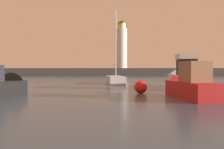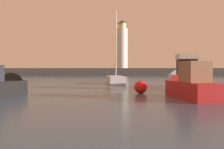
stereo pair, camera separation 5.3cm
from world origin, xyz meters
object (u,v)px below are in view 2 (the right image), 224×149
at_px(motorboat_0, 187,86).
at_px(motorboat_1, 1,86).
at_px(motorboat_2, 183,78).
at_px(mooring_buoy, 141,87).
at_px(sailboat_moored, 115,79).
at_px(lighthouse, 122,45).

bearing_deg(motorboat_0, motorboat_1, 178.65).
height_order(motorboat_2, mooring_buoy, motorboat_2).
xyz_separation_m(motorboat_1, sailboat_moored, (7.40, 14.29, -0.14)).
bearing_deg(mooring_buoy, motorboat_0, -39.68).
height_order(motorboat_0, motorboat_2, motorboat_2).
bearing_deg(lighthouse, sailboat_moored, -92.08).
bearing_deg(lighthouse, motorboat_2, -83.92).
height_order(motorboat_1, mooring_buoy, motorboat_1).
bearing_deg(mooring_buoy, motorboat_2, 50.44).
height_order(lighthouse, sailboat_moored, lighthouse).
bearing_deg(mooring_buoy, sailboat_moored, 99.29).
height_order(lighthouse, motorboat_0, lighthouse).
bearing_deg(lighthouse, mooring_buoy, -89.39).
xyz_separation_m(motorboat_0, sailboat_moored, (-4.75, 14.58, -0.21)).
xyz_separation_m(motorboat_0, motorboat_2, (1.70, 7.65, 0.21)).
xyz_separation_m(motorboat_1, motorboat_2, (13.85, 7.36, 0.28)).
relative_size(lighthouse, motorboat_0, 2.25).
relative_size(lighthouse, motorboat_1, 1.95).
distance_m(motorboat_0, mooring_buoy, 3.57).
height_order(lighthouse, mooring_buoy, lighthouse).
relative_size(sailboat_moored, mooring_buoy, 9.30).
relative_size(motorboat_0, motorboat_2, 0.71).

